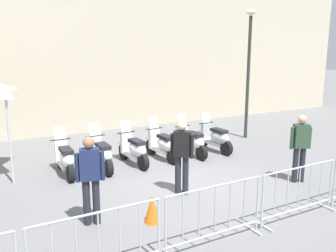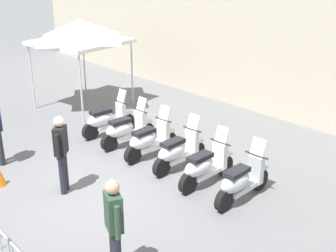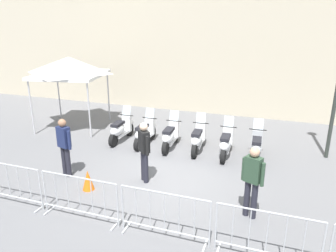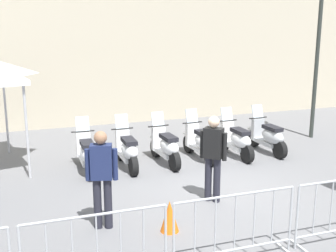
{
  "view_description": "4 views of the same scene",
  "coord_description": "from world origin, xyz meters",
  "px_view_note": "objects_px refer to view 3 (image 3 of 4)",
  "views": [
    {
      "loc": [
        -5.68,
        -5.95,
        3.25
      ],
      "look_at": [
        0.85,
        1.75,
        1.12
      ],
      "focal_mm": 37.69,
      "sensor_mm": 36.0,
      "label": 1
    },
    {
      "loc": [
        6.33,
        -5.65,
        4.74
      ],
      "look_at": [
        0.86,
        1.8,
        1.18
      ],
      "focal_mm": 46.68,
      "sensor_mm": 36.0,
      "label": 2
    },
    {
      "loc": [
        1.41,
        -8.38,
        4.42
      ],
      "look_at": [
        -0.12,
        2.27,
        0.82
      ],
      "focal_mm": 35.01,
      "sensor_mm": 36.0,
      "label": 3
    },
    {
      "loc": [
        -5.36,
        -6.84,
        3.48
      ],
      "look_at": [
        0.02,
        2.24,
        0.98
      ],
      "focal_mm": 46.94,
      "sensor_mm": 36.0,
      "label": 4
    }
  ],
  "objects_px": {
    "motorcycle_5": "(256,147)",
    "barrier_segment_4": "(267,237)",
    "motorcycle_2": "(170,137)",
    "motorcycle_0": "(120,130)",
    "motorcycle_1": "(144,133)",
    "barrier_segment_2": "(80,198)",
    "barrier_segment_1": "(9,184)",
    "officer_by_barriers": "(144,149)",
    "motorcycle_3": "(198,139)",
    "officer_near_row_end": "(252,178)",
    "officer_mid_plaza": "(64,144)",
    "barrier_segment_3": "(164,216)",
    "motorcycle_4": "(226,144)",
    "canopy_tent": "(69,67)",
    "traffic_cone": "(88,180)"
  },
  "relations": [
    {
      "from": "motorcycle_4",
      "to": "officer_near_row_end",
      "type": "distance_m",
      "value": 3.48
    },
    {
      "from": "motorcycle_2",
      "to": "motorcycle_5",
      "type": "height_order",
      "value": "same"
    },
    {
      "from": "barrier_segment_2",
      "to": "canopy_tent",
      "type": "distance_m",
      "value": 7.27
    },
    {
      "from": "motorcycle_1",
      "to": "barrier_segment_3",
      "type": "distance_m",
      "value": 5.28
    },
    {
      "from": "barrier_segment_2",
      "to": "officer_mid_plaza",
      "type": "distance_m",
      "value": 2.41
    },
    {
      "from": "barrier_segment_3",
      "to": "canopy_tent",
      "type": "xyz_separation_m",
      "value": [
        -4.9,
        6.76,
        1.99
      ]
    },
    {
      "from": "barrier_segment_4",
      "to": "officer_by_barriers",
      "type": "relative_size",
      "value": 1.11
    },
    {
      "from": "officer_by_barriers",
      "to": "traffic_cone",
      "type": "bearing_deg",
      "value": -153.82
    },
    {
      "from": "barrier_segment_2",
      "to": "officer_by_barriers",
      "type": "height_order",
      "value": "officer_by_barriers"
    },
    {
      "from": "motorcycle_3",
      "to": "officer_near_row_end",
      "type": "relative_size",
      "value": 1.0
    },
    {
      "from": "barrier_segment_3",
      "to": "traffic_cone",
      "type": "bearing_deg",
      "value": 143.73
    },
    {
      "from": "motorcycle_1",
      "to": "motorcycle_5",
      "type": "relative_size",
      "value": 0.99
    },
    {
      "from": "motorcycle_2",
      "to": "motorcycle_5",
      "type": "distance_m",
      "value": 2.93
    },
    {
      "from": "barrier_segment_2",
      "to": "motorcycle_5",
      "type": "bearing_deg",
      "value": 42.01
    },
    {
      "from": "barrier_segment_3",
      "to": "officer_by_barriers",
      "type": "bearing_deg",
      "value": 111.17
    },
    {
      "from": "motorcycle_0",
      "to": "officer_near_row_end",
      "type": "distance_m",
      "value": 6.08
    },
    {
      "from": "motorcycle_0",
      "to": "motorcycle_1",
      "type": "bearing_deg",
      "value": -14.32
    },
    {
      "from": "barrier_segment_2",
      "to": "traffic_cone",
      "type": "xyz_separation_m",
      "value": [
        -0.34,
        1.31,
        -0.25
      ]
    },
    {
      "from": "motorcycle_4",
      "to": "barrier_segment_4",
      "type": "xyz_separation_m",
      "value": [
        0.64,
        -4.85,
        0.07
      ]
    },
    {
      "from": "motorcycle_2",
      "to": "motorcycle_3",
      "type": "bearing_deg",
      "value": -7.25
    },
    {
      "from": "barrier_segment_3",
      "to": "barrier_segment_4",
      "type": "xyz_separation_m",
      "value": [
        1.99,
        -0.4,
        0.0
      ]
    },
    {
      "from": "barrier_segment_3",
      "to": "motorcycle_5",
      "type": "bearing_deg",
      "value": 61.58
    },
    {
      "from": "motorcycle_5",
      "to": "barrier_segment_2",
      "type": "xyz_separation_m",
      "value": [
        -4.32,
        -3.89,
        0.07
      ]
    },
    {
      "from": "motorcycle_4",
      "to": "barrier_segment_2",
      "type": "bearing_deg",
      "value": -129.64
    },
    {
      "from": "motorcycle_1",
      "to": "motorcycle_5",
      "type": "xyz_separation_m",
      "value": [
        3.84,
        -0.77,
        0.0
      ]
    },
    {
      "from": "officer_by_barriers",
      "to": "motorcycle_0",
      "type": "bearing_deg",
      "value": 117.83
    },
    {
      "from": "barrier_segment_1",
      "to": "officer_by_barriers",
      "type": "height_order",
      "value": "officer_by_barriers"
    },
    {
      "from": "motorcycle_1",
      "to": "officer_by_barriers",
      "type": "xyz_separation_m",
      "value": [
        0.58,
        -2.66,
        0.53
      ]
    },
    {
      "from": "motorcycle_5",
      "to": "barrier_segment_1",
      "type": "relative_size",
      "value": 0.9
    },
    {
      "from": "motorcycle_0",
      "to": "officer_mid_plaza",
      "type": "xyz_separation_m",
      "value": [
        -0.79,
        -2.9,
        0.53
      ]
    },
    {
      "from": "barrier_segment_3",
      "to": "barrier_segment_2",
      "type": "bearing_deg",
      "value": 168.62
    },
    {
      "from": "motorcycle_5",
      "to": "barrier_segment_4",
      "type": "relative_size",
      "value": 0.9
    },
    {
      "from": "officer_mid_plaza",
      "to": "officer_by_barriers",
      "type": "height_order",
      "value": "same"
    },
    {
      "from": "motorcycle_4",
      "to": "motorcycle_5",
      "type": "distance_m",
      "value": 0.98
    },
    {
      "from": "motorcycle_2",
      "to": "officer_mid_plaza",
      "type": "height_order",
      "value": "officer_mid_plaza"
    },
    {
      "from": "motorcycle_3",
      "to": "officer_by_barriers",
      "type": "distance_m",
      "value": 2.74
    },
    {
      "from": "motorcycle_3",
      "to": "barrier_segment_1",
      "type": "xyz_separation_m",
      "value": [
        -4.41,
        -3.93,
        0.07
      ]
    },
    {
      "from": "barrier_segment_4",
      "to": "motorcycle_4",
      "type": "bearing_deg",
      "value": 97.51
    },
    {
      "from": "motorcycle_0",
      "to": "motorcycle_5",
      "type": "height_order",
      "value": "same"
    },
    {
      "from": "motorcycle_1",
      "to": "barrier_segment_2",
      "type": "relative_size",
      "value": 0.9
    },
    {
      "from": "motorcycle_5",
      "to": "barrier_segment_4",
      "type": "distance_m",
      "value": 4.7
    },
    {
      "from": "traffic_cone",
      "to": "motorcycle_4",
      "type": "bearing_deg",
      "value": 36.58
    },
    {
      "from": "barrier_segment_3",
      "to": "barrier_segment_1",
      "type": "bearing_deg",
      "value": 168.62
    },
    {
      "from": "motorcycle_2",
      "to": "barrier_segment_2",
      "type": "bearing_deg",
      "value": -107.93
    },
    {
      "from": "officer_near_row_end",
      "to": "traffic_cone",
      "type": "distance_m",
      "value": 4.28
    },
    {
      "from": "officer_by_barriers",
      "to": "canopy_tent",
      "type": "height_order",
      "value": "canopy_tent"
    },
    {
      "from": "barrier_segment_2",
      "to": "officer_near_row_end",
      "type": "height_order",
      "value": "officer_near_row_end"
    },
    {
      "from": "barrier_segment_3",
      "to": "officer_near_row_end",
      "type": "bearing_deg",
      "value": 29.51
    },
    {
      "from": "motorcycle_3",
      "to": "barrier_segment_1",
      "type": "height_order",
      "value": "motorcycle_3"
    },
    {
      "from": "officer_near_row_end",
      "to": "officer_mid_plaza",
      "type": "xyz_separation_m",
      "value": [
        -5.09,
        1.37,
        0.0
      ]
    }
  ]
}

